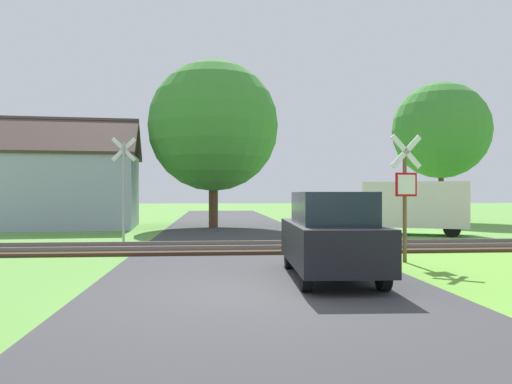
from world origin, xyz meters
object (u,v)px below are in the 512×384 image
Objects in this scene: house at (64,188)px; parked_car at (331,235)px; crossing_sign_far at (124,182)px; mail_truck at (412,206)px; tree_center at (213,126)px; stop_sign_near at (405,190)px; tree_far at (441,131)px.

parked_car is (9.93, -16.10, -1.12)m from house.
mail_truck is at bearing 7.37° from crossing_sign_far.
mail_truck is at bearing 62.75° from parked_car.
house is 8.24m from tree_center.
stop_sign_near is 0.62× the size of mail_truck.
crossing_sign_far is (-8.02, 5.84, 0.32)m from stop_sign_near.
stop_sign_near is 18.63m from house.
mail_truck is at bearing -23.71° from house.
tree_center is 1.00× the size of tree_far.
house is 0.91× the size of tree_center.
parked_car is at bearing 31.20° from stop_sign_near.
crossing_sign_far reaches higher than mail_truck.
crossing_sign_far is 0.44× the size of tree_center.
mail_truck is at bearing -123.88° from stop_sign_near.
house is 18.95m from parked_car.
tree_center is (-4.81, 13.79, 3.41)m from stop_sign_near.
tree_center reaches higher than mail_truck.
mail_truck is (8.41, -5.45, -4.02)m from tree_center.
parked_car is at bearing -81.62° from tree_center.
tree_center is (3.20, 7.95, 3.10)m from crossing_sign_far.
stop_sign_near is at bearing -70.76° from tree_center.
stop_sign_near is at bearing -52.79° from house.
tree_far reaches higher than crossing_sign_far.
crossing_sign_far is 0.72× the size of mail_truck.
parked_car is (2.35, -15.98, -4.36)m from tree_center.
tree_far is 2.12× the size of parked_car.
house is (-4.37, 8.07, -0.15)m from crossing_sign_far.
crossing_sign_far reaches higher than stop_sign_near.
tree_far is (14.07, 3.69, 0.40)m from tree_center.
house is at bearing 124.33° from parked_car.
tree_center is 16.73m from parked_car.
tree_far is (9.25, 17.47, 3.81)m from stop_sign_near.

